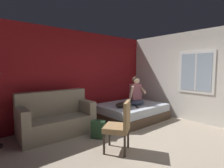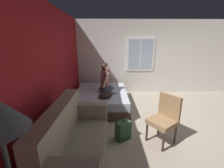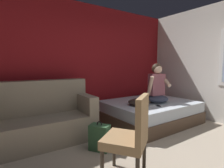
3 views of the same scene
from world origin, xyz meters
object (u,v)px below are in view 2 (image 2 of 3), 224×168
object	(u,v)px
throw_pillow	(106,95)
floor_lamp	(1,137)
couch	(75,144)
side_chair	(165,117)
backpack	(123,131)
cell_phone	(115,93)
bed	(101,99)
person_seated	(106,80)

from	to	relation	value
throw_pillow	floor_lamp	bearing A→B (deg)	169.30
couch	side_chair	xyz separation A→B (m)	(0.57, -1.65, 0.14)
backpack	cell_phone	distance (m)	1.49
bed	couch	distance (m)	2.32
person_seated	bed	bearing A→B (deg)	114.92
backpack	cell_phone	world-z (taller)	cell_phone
side_chair	floor_lamp	distance (m)	2.69
side_chair	backpack	world-z (taller)	side_chair
bed	couch	world-z (taller)	couch
person_seated	cell_phone	bearing A→B (deg)	-133.05
person_seated	cell_phone	size ratio (longest dim) A/B	6.08
person_seated	floor_lamp	bearing A→B (deg)	170.99
bed	side_chair	distance (m)	2.19
throw_pillow	couch	bearing A→B (deg)	165.66
cell_phone	floor_lamp	bearing A→B (deg)	12.58
couch	person_seated	world-z (taller)	person_seated
cell_phone	couch	bearing A→B (deg)	7.66
throw_pillow	cell_phone	world-z (taller)	throw_pillow
person_seated	cell_phone	xyz separation A→B (m)	(-0.25, -0.27, -0.35)
side_chair	person_seated	xyz separation A→B (m)	(1.78, 1.19, 0.30)
side_chair	person_seated	distance (m)	2.16
person_seated	throw_pillow	size ratio (longest dim) A/B	1.82
floor_lamp	couch	bearing A→B (deg)	-5.24
person_seated	backpack	distance (m)	1.86
bed	side_chair	xyz separation A→B (m)	(-1.71, -1.34, 0.30)
backpack	bed	bearing A→B (deg)	17.67
side_chair	throw_pillow	bearing A→B (deg)	43.39
cell_phone	bed	bearing A→B (deg)	-87.20
couch	cell_phone	size ratio (longest dim) A/B	12.00
cell_phone	floor_lamp	distance (m)	3.59
couch	throw_pillow	xyz separation A→B (m)	(1.82, -0.47, 0.16)
person_seated	side_chair	bearing A→B (deg)	-146.27
bed	person_seated	distance (m)	0.62
couch	bed	bearing A→B (deg)	-7.76
couch	cell_phone	xyz separation A→B (m)	(2.11, -0.72, 0.09)
throw_pillow	cell_phone	size ratio (longest dim) A/B	3.33
bed	throw_pillow	world-z (taller)	throw_pillow
person_seated	throw_pillow	bearing A→B (deg)	-179.01
couch	side_chair	world-z (taller)	couch
throw_pillow	floor_lamp	size ratio (longest dim) A/B	0.28
floor_lamp	side_chair	bearing A→B (deg)	-44.02
side_chair	throw_pillow	size ratio (longest dim) A/B	2.04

